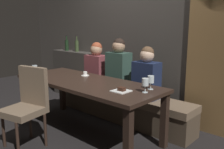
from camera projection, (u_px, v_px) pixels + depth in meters
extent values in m
plane|color=black|center=(87.00, 132.00, 3.49)|extent=(9.00, 9.00, 0.00)
cube|color=#423D38|center=(140.00, 24.00, 4.07)|extent=(6.00, 0.12, 3.00)
cube|color=olive|center=(220.00, 59.00, 3.22)|extent=(0.90, 0.05, 2.10)
cube|color=#38342F|center=(74.00, 74.00, 5.18)|extent=(1.10, 0.28, 0.95)
cube|color=black|center=(26.00, 99.00, 3.85)|extent=(0.08, 0.08, 0.69)
cube|color=black|center=(128.00, 140.00, 2.49)|extent=(0.08, 0.08, 0.69)
cube|color=black|center=(62.00, 90.00, 4.36)|extent=(0.08, 0.08, 0.69)
cube|color=black|center=(164.00, 121.00, 2.99)|extent=(0.08, 0.08, 0.69)
cube|color=#302119|center=(86.00, 83.00, 3.35)|extent=(2.20, 0.84, 0.04)
cube|color=#4A3C2E|center=(119.00, 108.00, 3.96)|extent=(2.50, 0.40, 0.35)
cube|color=brown|center=(119.00, 94.00, 3.92)|extent=(2.50, 0.44, 0.10)
cylinder|color=#302119|center=(4.00, 131.00, 3.03)|extent=(0.04, 0.04, 0.42)
cylinder|color=#302119|center=(18.00, 140.00, 2.79)|extent=(0.04, 0.04, 0.42)
cylinder|color=#302119|center=(30.00, 122.00, 3.29)|extent=(0.04, 0.04, 0.42)
cylinder|color=#302119|center=(45.00, 130.00, 3.05)|extent=(0.04, 0.04, 0.42)
cube|color=brown|center=(23.00, 111.00, 2.99)|extent=(0.53, 0.53, 0.08)
cube|color=brown|center=(33.00, 86.00, 3.09)|extent=(0.44, 0.16, 0.48)
cube|color=brown|center=(96.00, 71.00, 4.20)|extent=(0.36, 0.24, 0.54)
sphere|color=tan|center=(96.00, 50.00, 4.13)|extent=(0.20, 0.20, 0.20)
sphere|color=brown|center=(97.00, 48.00, 4.13)|extent=(0.18, 0.18, 0.18)
cube|color=#2D473D|center=(118.00, 72.00, 3.88)|extent=(0.36, 0.24, 0.62)
sphere|color=tan|center=(119.00, 46.00, 3.80)|extent=(0.20, 0.20, 0.20)
sphere|color=black|center=(119.00, 44.00, 3.80)|extent=(0.18, 0.18, 0.18)
cube|color=#192342|center=(146.00, 80.00, 3.51)|extent=(0.36, 0.24, 0.53)
sphere|color=#DBB293|center=(147.00, 55.00, 3.44)|extent=(0.20, 0.20, 0.20)
sphere|color=brown|center=(147.00, 53.00, 3.44)|extent=(0.18, 0.18, 0.18)
cylinder|color=black|center=(67.00, 45.00, 5.18)|extent=(0.08, 0.08, 0.22)
cylinder|color=black|center=(67.00, 38.00, 5.15)|extent=(0.03, 0.03, 0.09)
cylinder|color=black|center=(66.00, 35.00, 5.14)|extent=(0.03, 0.03, 0.02)
cylinder|color=#384728|center=(77.00, 46.00, 5.00)|extent=(0.08, 0.08, 0.22)
cylinder|color=#384728|center=(77.00, 38.00, 4.97)|extent=(0.03, 0.03, 0.09)
cylinder|color=black|center=(77.00, 36.00, 4.96)|extent=(0.03, 0.03, 0.02)
cylinder|color=silver|center=(35.00, 76.00, 3.65)|extent=(0.06, 0.06, 0.00)
cylinder|color=silver|center=(35.00, 73.00, 3.64)|extent=(0.01, 0.01, 0.07)
cylinder|color=silver|center=(35.00, 68.00, 3.63)|extent=(0.08, 0.08, 0.08)
cylinder|color=silver|center=(151.00, 89.00, 2.92)|extent=(0.06, 0.06, 0.00)
cylinder|color=silver|center=(151.00, 86.00, 2.91)|extent=(0.01, 0.01, 0.07)
cylinder|color=silver|center=(151.00, 79.00, 2.89)|extent=(0.08, 0.08, 0.08)
cylinder|color=gold|center=(151.00, 81.00, 2.90)|extent=(0.07, 0.07, 0.04)
cylinder|color=silver|center=(145.00, 92.00, 2.78)|extent=(0.06, 0.06, 0.00)
cylinder|color=silver|center=(145.00, 89.00, 2.77)|extent=(0.01, 0.01, 0.07)
cylinder|color=silver|center=(145.00, 82.00, 2.76)|extent=(0.08, 0.08, 0.08)
cylinder|color=maroon|center=(145.00, 84.00, 2.76)|extent=(0.07, 0.07, 0.03)
cylinder|color=white|center=(85.00, 75.00, 3.68)|extent=(0.12, 0.12, 0.01)
cylinder|color=white|center=(85.00, 73.00, 3.68)|extent=(0.06, 0.06, 0.06)
cylinder|color=brown|center=(85.00, 72.00, 3.67)|extent=(0.05, 0.05, 0.01)
cube|color=white|center=(121.00, 91.00, 2.82)|extent=(0.19, 0.19, 0.01)
cube|color=#381E14|center=(122.00, 89.00, 2.81)|extent=(0.08, 0.06, 0.04)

